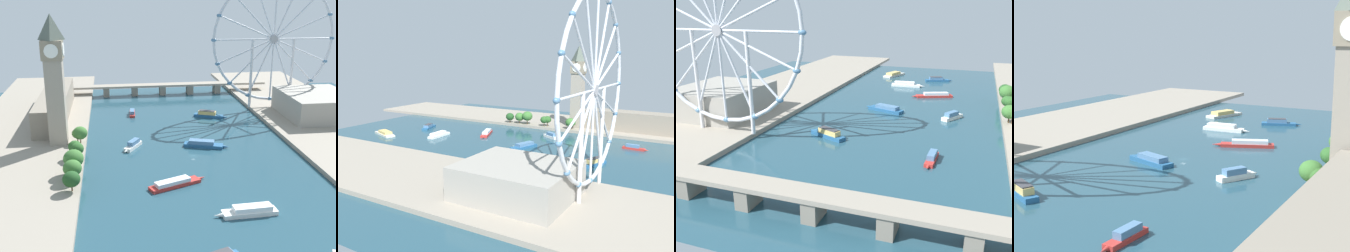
{
  "view_description": "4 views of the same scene",
  "coord_description": "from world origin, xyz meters",
  "views": [
    {
      "loc": [
        -53.1,
        -267.34,
        110.14
      ],
      "look_at": [
        -12.82,
        32.3,
        11.14
      ],
      "focal_mm": 46.83,
      "sensor_mm": 36.0,
      "label": 1
    },
    {
      "loc": [
        293.19,
        166.2,
        84.36
      ],
      "look_at": [
        20.23,
        3.47,
        20.69
      ],
      "focal_mm": 39.39,
      "sensor_mm": 36.0,
      "label": 2
    },
    {
      "loc": [
        -52.82,
        285.26,
        77.11
      ],
      "look_at": [
        18.95,
        85.91,
        8.47
      ],
      "focal_mm": 39.9,
      "sensor_mm": 36.0,
      "label": 3
    },
    {
      "loc": [
        -126.82,
        228.49,
        68.33
      ],
      "look_at": [
        0.9,
        -0.16,
        17.91
      ],
      "focal_mm": 53.93,
      "sensor_mm": 36.0,
      "label": 4
    }
  ],
  "objects": [
    {
      "name": "ferris_wheel",
      "position": [
        89.81,
        102.87,
        62.88
      ],
      "size": [
        111.95,
        3.2,
        115.72
      ],
      "color": "silver",
      "rests_on": "riverbank_right"
    },
    {
      "name": "tree_row_embankment",
      "position": [
        -76.23,
        -13.93,
        11.09
      ],
      "size": [
        11.89,
        85.14,
        15.05
      ],
      "color": "#513823",
      "rests_on": "riverbank_left"
    },
    {
      "name": "tour_boat_3",
      "position": [
        -35.06,
        101.92,
        1.87
      ],
      "size": [
        5.44,
        22.31,
        4.6
      ],
      "rotation": [
        0.0,
        0.0,
        1.52
      ],
      "color": "#B22D28",
      "rests_on": "ground_plane"
    },
    {
      "name": "clock_tower",
      "position": [
        -90.13,
        28.49,
        49.21
      ],
      "size": [
        14.8,
        14.8,
        88.65
      ],
      "color": "gray",
      "rests_on": "riverbank_left"
    },
    {
      "name": "riverside_hall",
      "position": [
        117.97,
        69.12,
        12.75
      ],
      "size": [
        54.11,
        62.91,
        19.5
      ],
      "primitive_type": "cube",
      "color": "gray",
      "rests_on": "riverbank_right"
    },
    {
      "name": "tour_boat_5",
      "position": [
        -19.05,
        -43.58,
        1.77
      ],
      "size": [
        35.46,
        18.27,
        4.17
      ],
      "rotation": [
        0.0,
        0.0,
        0.39
      ],
      "color": "#B22D28",
      "rests_on": "ground_plane"
    },
    {
      "name": "riverbank_left",
      "position": [
        -116.79,
        0.0,
        1.5
      ],
      "size": [
        90.0,
        520.0,
        3.0
      ],
      "primitive_type": "cube",
      "color": "gray",
      "rests_on": "ground_plane"
    },
    {
      "name": "tour_boat_6",
      "position": [
        -39.28,
        20.13,
        2.24
      ],
      "size": [
        14.5,
        20.86,
        5.52
      ],
      "rotation": [
        0.0,
        0.0,
        4.18
      ],
      "color": "white",
      "rests_on": "ground_plane"
    },
    {
      "name": "tour_boat_7",
      "position": [
        29.64,
        85.69,
        2.38
      ],
      "size": [
        28.16,
        15.31,
        5.93
      ],
      "rotation": [
        0.0,
        0.0,
        5.87
      ],
      "color": "#235684",
      "rests_on": "ground_plane"
    },
    {
      "name": "tour_boat_4",
      "position": [
        13.15,
        -80.44,
        2.07
      ],
      "size": [
        32.95,
        8.53,
        4.85
      ],
      "rotation": [
        0.0,
        0.0,
        3.19
      ],
      "color": "white",
      "rests_on": "ground_plane"
    },
    {
      "name": "tour_boat_0",
      "position": [
        10.26,
        15.97,
        2.02
      ],
      "size": [
        31.86,
        15.81,
        4.83
      ],
      "rotation": [
        0.0,
        0.0,
        5.96
      ],
      "color": "#235684",
      "rests_on": "ground_plane"
    },
    {
      "name": "parliament_block",
      "position": [
        -99.71,
        96.41,
        13.19
      ],
      "size": [
        22.0,
        119.83,
        20.39
      ],
      "primitive_type": "cube",
      "color": "gray",
      "rests_on": "riverbank_left"
    },
    {
      "name": "ground_plane",
      "position": [
        0.0,
        0.0,
        0.0
      ],
      "size": [
        403.58,
        403.58,
        0.0
      ],
      "primitive_type": "plane",
      "color": "#234756"
    },
    {
      "name": "river_bridge",
      "position": [
        -0.0,
        172.09,
        7.9
      ],
      "size": [
        215.58,
        12.52,
        10.83
      ],
      "color": "gray",
      "rests_on": "ground_plane"
    }
  ]
}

